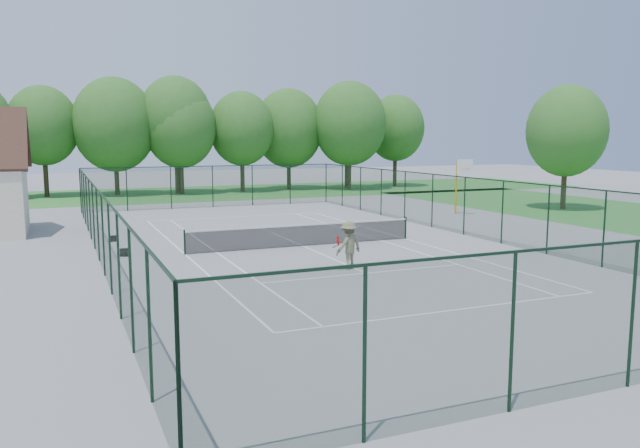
{
  "coord_description": "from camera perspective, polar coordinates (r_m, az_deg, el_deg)",
  "views": [
    {
      "loc": [
        -10.47,
        -26.68,
        5.0
      ],
      "look_at": [
        0.0,
        -2.0,
        1.3
      ],
      "focal_mm": 35.0,
      "sensor_mm": 36.0,
      "label": 1
    }
  ],
  "objects": [
    {
      "name": "tennis_player",
      "position": [
        23.96,
        2.63,
        -1.95
      ],
      "size": [
        2.05,
        1.02,
        1.84
      ],
      "color": "#656847",
      "rests_on": "ground"
    },
    {
      "name": "tennis_net",
      "position": [
        29.0,
        -1.54,
        -0.92
      ],
      "size": [
        11.08,
        0.08,
        1.1
      ],
      "color": "black",
      "rests_on": "ground"
    },
    {
      "name": "sports_bag_b",
      "position": [
        32.0,
        -18.43,
        -1.28
      ],
      "size": [
        0.39,
        0.25,
        0.29
      ],
      "primitive_type": "cube",
      "rotation": [
        0.0,
        0.0,
        -0.06
      ],
      "color": "black",
      "rests_on": "ground"
    },
    {
      "name": "tree_line_far",
      "position": [
        57.65,
        -12.67,
        8.66
      ],
      "size": [
        39.4,
        6.4,
        9.7
      ],
      "color": "#3F2F1D",
      "rests_on": "ground"
    },
    {
      "name": "fence_enclosure",
      "position": [
        28.87,
        -1.55,
        1.01
      ],
      "size": [
        18.05,
        36.05,
        3.02
      ],
      "color": "#17371C",
      "rests_on": "ground"
    },
    {
      "name": "court_lines",
      "position": [
        29.1,
        -1.54,
        -2.03
      ],
      "size": [
        11.05,
        23.85,
        0.01
      ],
      "color": "white",
      "rests_on": "ground"
    },
    {
      "name": "basketball_goal",
      "position": [
        41.86,
        12.77,
        4.34
      ],
      "size": [
        1.2,
        1.43,
        3.65
      ],
      "color": "#E5AC03",
      "rests_on": "ground"
    },
    {
      "name": "ground",
      "position": [
        29.1,
        -1.54,
        -2.04
      ],
      "size": [
        140.0,
        140.0,
        0.0
      ],
      "primitive_type": "plane",
      "color": "gray",
      "rests_on": "ground"
    },
    {
      "name": "grass_side",
      "position": [
        46.42,
        25.18,
        0.93
      ],
      "size": [
        14.0,
        40.0,
        0.01
      ],
      "primitive_type": "cube",
      "color": "#3A8835",
      "rests_on": "ground"
    },
    {
      "name": "grass_far",
      "position": [
        57.86,
        -12.49,
        2.72
      ],
      "size": [
        80.0,
        16.0,
        0.01
      ],
      "primitive_type": "cube",
      "color": "#3A8835",
      "rests_on": "ground"
    },
    {
      "name": "sports_bag_a",
      "position": [
        27.87,
        -17.38,
        -2.49
      ],
      "size": [
        0.46,
        0.33,
        0.34
      ],
      "primitive_type": "cube",
      "rotation": [
        0.0,
        0.0,
        -0.21
      ],
      "color": "black",
      "rests_on": "ground"
    },
    {
      "name": "tree_side",
      "position": [
        47.3,
        21.62,
        7.91
      ],
      "size": [
        5.5,
        5.5,
        8.71
      ],
      "color": "#3F2F1D",
      "rests_on": "ground"
    }
  ]
}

